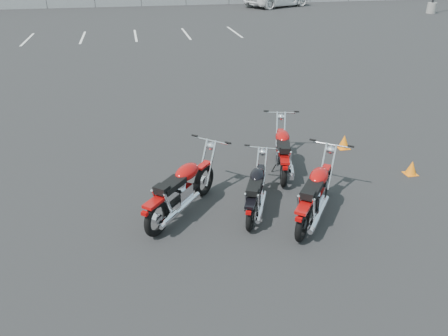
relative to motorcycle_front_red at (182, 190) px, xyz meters
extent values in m
plane|color=black|center=(0.70, -0.13, -0.52)|extent=(120.00, 120.00, 0.00)
torus|color=black|center=(0.52, 0.62, -0.19)|extent=(0.52, 0.58, 0.66)
cylinder|color=silver|center=(0.52, 0.62, -0.19)|extent=(0.20, 0.21, 0.18)
torus|color=black|center=(-0.52, -0.60, -0.19)|extent=(0.52, 0.58, 0.66)
cylinder|color=silver|center=(-0.52, -0.60, -0.19)|extent=(0.20, 0.21, 0.18)
cube|color=black|center=(0.00, 0.01, -0.15)|extent=(0.84, 0.95, 0.07)
cube|color=silver|center=(-0.04, -0.03, -0.08)|extent=(0.51, 0.52, 0.33)
cylinder|color=silver|center=(-0.04, -0.03, 0.12)|extent=(0.35, 0.35, 0.29)
ellipsoid|color=#A80B0A|center=(0.13, 0.16, 0.27)|extent=(0.67, 0.71, 0.28)
cube|color=black|center=(-0.22, -0.24, 0.25)|extent=(0.61, 0.65, 0.11)
cube|color=black|center=(-0.40, -0.45, 0.30)|extent=(0.31, 0.31, 0.13)
cube|color=#A80B0A|center=(-0.54, -0.61, 0.16)|extent=(0.45, 0.48, 0.06)
cube|color=#A80B0A|center=(0.52, 0.62, 0.16)|extent=(0.35, 0.38, 0.04)
cylinder|color=silver|center=(-0.31, -0.56, 0.09)|extent=(0.17, 0.19, 0.43)
cylinder|color=silver|center=(-0.52, -0.38, 0.09)|extent=(0.17, 0.19, 0.43)
cylinder|color=silver|center=(-0.08, -0.35, -0.21)|extent=(0.87, 0.99, 0.14)
cylinder|color=silver|center=(-0.31, -0.62, -0.19)|extent=(0.35, 0.38, 0.15)
cylinder|color=silver|center=(0.68, 0.66, 0.16)|extent=(0.32, 0.37, 0.87)
cylinder|color=silver|center=(0.53, 0.79, 0.16)|extent=(0.32, 0.37, 0.87)
sphere|color=silver|center=(0.72, 0.86, 0.45)|extent=(0.25, 0.25, 0.18)
cylinder|color=silver|center=(0.73, 0.87, 0.56)|extent=(0.61, 0.53, 0.03)
cylinder|color=black|center=(1.01, 0.61, 0.60)|extent=(0.13, 0.12, 0.04)
cylinder|color=black|center=(0.42, 1.11, 0.60)|extent=(0.13, 0.12, 0.04)
cylinder|color=black|center=(-0.19, 0.03, -0.36)|extent=(0.15, 0.13, 0.33)
cube|color=#990505|center=(-0.72, -0.83, 0.09)|extent=(0.13, 0.12, 0.07)
torus|color=black|center=(1.65, 0.45, -0.24)|extent=(0.32, 0.55, 0.55)
cylinder|color=silver|center=(1.65, 0.45, -0.24)|extent=(0.14, 0.17, 0.15)
torus|color=black|center=(1.12, -0.78, -0.24)|extent=(0.32, 0.55, 0.55)
cylinder|color=silver|center=(1.12, -0.78, -0.24)|extent=(0.14, 0.17, 0.15)
cube|color=black|center=(1.39, -0.16, -0.21)|extent=(0.47, 0.93, 0.06)
cube|color=silver|center=(1.37, -0.21, -0.15)|extent=(0.38, 0.43, 0.28)
cylinder|color=silver|center=(1.37, -0.21, 0.01)|extent=(0.26, 0.29, 0.24)
ellipsoid|color=black|center=(1.45, -0.01, 0.14)|extent=(0.47, 0.60, 0.24)
cube|color=black|center=(1.28, -0.42, 0.12)|extent=(0.42, 0.56, 0.09)
cube|color=black|center=(1.18, -0.63, 0.16)|extent=(0.25, 0.23, 0.11)
cube|color=black|center=(1.11, -0.79, 0.05)|extent=(0.31, 0.42, 0.05)
cube|color=black|center=(1.65, 0.45, 0.05)|extent=(0.24, 0.34, 0.04)
cylinder|color=silver|center=(1.27, -0.69, -0.01)|extent=(0.11, 0.17, 0.36)
cylinder|color=silver|center=(1.07, -0.61, -0.01)|extent=(0.11, 0.17, 0.36)
cylinder|color=silver|center=(1.41, -0.48, -0.26)|extent=(0.48, 0.97, 0.12)
cylinder|color=silver|center=(1.29, -0.75, -0.24)|extent=(0.23, 0.34, 0.12)
cylinder|color=silver|center=(1.78, 0.52, 0.05)|extent=(0.19, 0.35, 0.73)
cylinder|color=silver|center=(1.62, 0.58, 0.05)|extent=(0.19, 0.35, 0.73)
sphere|color=silver|center=(1.76, 0.69, 0.29)|extent=(0.19, 0.19, 0.15)
cylinder|color=silver|center=(1.77, 0.70, 0.38)|extent=(0.60, 0.28, 0.03)
cylinder|color=black|center=(2.05, 0.56, 0.42)|extent=(0.11, 0.07, 0.03)
cylinder|color=black|center=(1.46, 0.82, 0.42)|extent=(0.11, 0.07, 0.03)
cylinder|color=black|center=(1.23, -0.20, -0.38)|extent=(0.14, 0.08, 0.28)
cube|color=#990505|center=(1.01, -1.01, -0.01)|extent=(0.11, 0.09, 0.06)
torus|color=black|center=(2.64, 2.08, -0.21)|extent=(0.28, 0.63, 0.62)
cylinder|color=silver|center=(2.64, 2.08, -0.21)|extent=(0.14, 0.19, 0.17)
torus|color=black|center=(2.23, 0.63, -0.21)|extent=(0.28, 0.63, 0.62)
cylinder|color=silver|center=(2.23, 0.63, -0.21)|extent=(0.14, 0.19, 0.17)
cube|color=black|center=(2.43, 1.36, -0.17)|extent=(0.40, 1.07, 0.06)
cube|color=silver|center=(2.42, 1.31, -0.11)|extent=(0.39, 0.46, 0.31)
cylinder|color=silver|center=(2.42, 1.31, 0.08)|extent=(0.27, 0.31, 0.27)
ellipsoid|color=#A80B0A|center=(2.48, 1.54, 0.22)|extent=(0.47, 0.66, 0.27)
cube|color=black|center=(2.35, 1.06, 0.20)|extent=(0.41, 0.62, 0.10)
cube|color=black|center=(2.28, 0.81, 0.24)|extent=(0.27, 0.24, 0.12)
cube|color=#A80B0A|center=(2.22, 0.62, 0.12)|extent=(0.30, 0.47, 0.05)
cube|color=#A80B0A|center=(2.64, 2.08, 0.12)|extent=(0.23, 0.38, 0.04)
cylinder|color=silver|center=(2.39, 0.75, 0.05)|extent=(0.10, 0.20, 0.41)
cylinder|color=silver|center=(2.15, 0.82, 0.05)|extent=(0.10, 0.20, 0.41)
cylinder|color=silver|center=(2.51, 1.01, -0.23)|extent=(0.40, 1.12, 0.13)
cylinder|color=silver|center=(2.42, 0.69, -0.21)|extent=(0.22, 0.39, 0.14)
cylinder|color=silver|center=(2.76, 2.17, 0.12)|extent=(0.16, 0.41, 0.82)
cylinder|color=silver|center=(2.58, 2.23, 0.12)|extent=(0.16, 0.41, 0.82)
sphere|color=silver|center=(2.72, 2.36, 0.39)|extent=(0.20, 0.20, 0.17)
cylinder|color=silver|center=(2.72, 2.38, 0.49)|extent=(0.71, 0.23, 0.03)
cylinder|color=black|center=(3.07, 2.26, 0.53)|extent=(0.13, 0.07, 0.04)
cylinder|color=black|center=(2.37, 2.46, 0.53)|extent=(0.13, 0.07, 0.04)
cylinder|color=black|center=(2.26, 1.30, -0.37)|extent=(0.16, 0.07, 0.31)
cube|color=#990505|center=(2.15, 0.36, 0.05)|extent=(0.12, 0.09, 0.06)
torus|color=black|center=(2.85, -0.02, -0.20)|extent=(0.48, 0.59, 0.65)
cylinder|color=silver|center=(2.85, -0.02, -0.20)|extent=(0.19, 0.20, 0.17)
torus|color=black|center=(1.91, -1.27, -0.20)|extent=(0.48, 0.59, 0.65)
cylinder|color=silver|center=(1.91, -1.27, -0.20)|extent=(0.19, 0.20, 0.17)
cube|color=black|center=(2.38, -0.64, -0.16)|extent=(0.77, 0.97, 0.06)
cube|color=silver|center=(2.35, -0.68, -0.09)|extent=(0.49, 0.51, 0.32)
cylinder|color=silver|center=(2.35, -0.68, 0.10)|extent=(0.33, 0.35, 0.28)
ellipsoid|color=#A80B0A|center=(2.50, -0.49, 0.25)|extent=(0.64, 0.70, 0.28)
cube|color=black|center=(2.19, -0.90, 0.23)|extent=(0.58, 0.64, 0.11)
cube|color=black|center=(2.02, -1.11, 0.28)|extent=(0.31, 0.30, 0.13)
cube|color=#A80B0A|center=(1.90, -1.28, 0.14)|extent=(0.43, 0.48, 0.05)
cube|color=#A80B0A|center=(2.85, -0.02, 0.14)|extent=(0.33, 0.38, 0.04)
cylinder|color=silver|center=(2.11, -1.21, 0.07)|extent=(0.16, 0.19, 0.42)
cylinder|color=silver|center=(1.91, -1.06, 0.07)|extent=(0.16, 0.19, 0.42)
cylinder|color=silver|center=(2.32, -1.00, -0.22)|extent=(0.79, 1.01, 0.14)
cylinder|color=silver|center=(2.12, -1.28, -0.20)|extent=(0.33, 0.38, 0.14)
cylinder|color=silver|center=(3.01, 0.03, 0.15)|extent=(0.30, 0.37, 0.85)
cylinder|color=silver|center=(2.85, 0.15, 0.15)|extent=(0.30, 0.37, 0.85)
sphere|color=silver|center=(3.03, 0.23, 0.43)|extent=(0.24, 0.24, 0.17)
cylinder|color=silver|center=(3.05, 0.24, 0.53)|extent=(0.62, 0.48, 0.03)
cylinder|color=black|center=(3.33, 0.00, 0.58)|extent=(0.13, 0.11, 0.04)
cylinder|color=black|center=(2.73, 0.45, 0.58)|extent=(0.13, 0.11, 0.04)
cylinder|color=black|center=(2.20, -0.64, -0.36)|extent=(0.15, 0.12, 0.32)
cube|color=#990505|center=(1.73, -1.51, 0.07)|extent=(0.13, 0.12, 0.06)
cone|color=orange|center=(4.39, 2.22, -0.34)|extent=(0.27, 0.27, 0.34)
cube|color=orange|center=(4.39, 2.22, -0.52)|extent=(0.29, 0.29, 0.01)
cone|color=orange|center=(5.22, 0.56, -0.36)|extent=(0.25, 0.25, 0.31)
cube|color=orange|center=(5.22, 0.56, -0.52)|extent=(0.27, 0.27, 0.01)
cylinder|color=gray|center=(22.94, 25.14, -0.12)|extent=(0.70, 0.70, 0.80)
cube|color=silver|center=(-6.30, 19.87, -0.52)|extent=(0.12, 4.00, 0.01)
cube|color=silver|center=(-3.30, 19.87, -0.52)|extent=(0.12, 4.00, 0.01)
cube|color=silver|center=(-0.30, 19.87, -0.52)|extent=(0.12, 4.00, 0.01)
cube|color=silver|center=(2.70, 19.87, -0.52)|extent=(0.12, 4.00, 0.01)
cube|color=silver|center=(5.70, 19.87, -0.52)|extent=(0.12, 4.00, 0.01)
camera|label=1|loc=(-0.71, -7.11, 4.01)|focal=35.00mm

